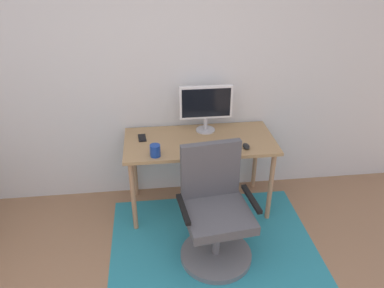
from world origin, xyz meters
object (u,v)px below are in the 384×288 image
Objects in this scene: computer_mouse at (246,146)px; coffee_cup at (155,151)px; cell_phone at (142,138)px; monitor at (206,105)px; desk at (200,148)px; office_chair at (215,217)px; keyboard at (210,148)px.

coffee_cup reaches higher than computer_mouse.
coffee_cup reaches higher than cell_phone.
desk is at bearing -113.81° from monitor.
cell_phone is at bearing -171.41° from monitor.
desk is 1.40× the size of office_chair.
monitor is 0.44m from keyboard.
computer_mouse is 0.11× the size of office_chair.
cell_phone reaches higher than desk.
computer_mouse is at bearing -4.83° from keyboard.
monitor reaches higher than keyboard.
keyboard is 4.13× the size of computer_mouse.
computer_mouse is 0.79m from coffee_cup.
office_chair is at bearing -86.42° from desk.
office_chair reaches higher than computer_mouse.
monitor is (0.08, 0.18, 0.35)m from desk.
cell_phone is (-0.11, 0.33, -0.05)m from coffee_cup.
desk is at bearing 30.35° from coffee_cup.
monitor is 1.14× the size of keyboard.
computer_mouse reaches higher than cell_phone.
desk is 9.76× the size of cell_phone.
computer_mouse is 1.01× the size of coffee_cup.
coffee_cup is (-0.48, -0.07, 0.04)m from keyboard.
computer_mouse is 0.74× the size of cell_phone.
desk is 0.54m from cell_phone.
keyboard is at bearing -28.55° from cell_phone.
keyboard is 0.61m from office_chair.
computer_mouse is at bearing 3.28° from coffee_cup.
desk is 0.20m from keyboard.
coffee_cup reaches higher than desk.
computer_mouse is 0.69m from office_chair.
desk is 0.71m from office_chair.
keyboard is at bearing 79.76° from office_chair.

